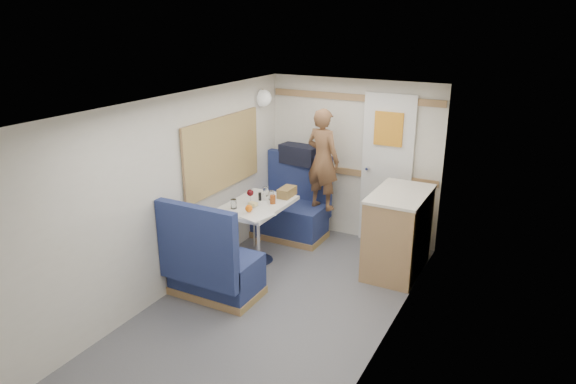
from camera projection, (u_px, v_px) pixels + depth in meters
The scene contains 28 objects.
floor at pixel (262, 319), 4.82m from camera, with size 4.50×4.50×0.00m, color #515156.
ceiling at pixel (258, 107), 4.17m from camera, with size 4.50×4.50×0.00m, color silver.
wall_back at pixel (353, 160), 6.37m from camera, with size 2.20×0.02×2.00m, color silver.
wall_left at pixel (163, 201), 4.98m from camera, with size 0.02×4.50×2.00m, color silver.
wall_right at pixel (381, 246), 4.01m from camera, with size 0.02×4.50×2.00m, color silver.
oak_trim_low at pixel (352, 172), 6.41m from camera, with size 2.15×0.02×0.08m, color olive.
oak_trim_high at pixel (355, 97), 6.10m from camera, with size 2.15×0.02×0.08m, color olive.
side_window at pixel (222, 153), 5.72m from camera, with size 0.04×1.30×0.72m, color #A2B398.
rear_door at pixel (387, 168), 6.16m from camera, with size 0.62×0.12×1.86m.
dinette_table at pixel (257, 217), 5.76m from camera, with size 0.62×0.92×0.72m.
bench_far at pixel (292, 214), 6.57m from camera, with size 0.90×0.59×1.05m.
bench_near at pixel (212, 270), 5.12m from camera, with size 0.90×0.59×1.05m.
ledge at pixel (301, 165), 6.59m from camera, with size 0.90×0.14×0.04m, color olive.
dome_light at pixel (263, 98), 6.25m from camera, with size 0.20×0.20×0.20m, color white.
galley_counter at pixel (398, 232), 5.60m from camera, with size 0.57×0.92×0.92m.
person at pixel (323, 159), 6.16m from camera, with size 0.45×0.30×1.23m, color brown.
duffel_bag at pixel (300, 154), 6.56m from camera, with size 0.50×0.24×0.24m, color black.
tray at pixel (258, 216), 5.34m from camera, with size 0.24×0.31×0.02m, color white.
orange_fruit at pixel (249, 208), 5.41m from camera, with size 0.08×0.08×0.08m, color orange.
cheese_block at pixel (253, 204), 5.60m from camera, with size 0.10×0.06×0.03m, color #D3BD79.
wine_glass at pixel (250, 193), 5.66m from camera, with size 0.08×0.08×0.17m.
tumbler_left at pixel (234, 204), 5.55m from camera, with size 0.06×0.06×0.11m, color white.
tumbler_mid at pixel (266, 191), 5.94m from camera, with size 0.07×0.07×0.11m, color white.
tumbler_right at pixel (271, 195), 5.81m from camera, with size 0.06×0.06×0.10m, color white.
beer_glass at pixel (273, 199), 5.69m from camera, with size 0.06×0.06×0.10m, color #8F3F14.
pepper_grinder at pixel (260, 197), 5.79m from camera, with size 0.04×0.04×0.09m, color black.
salt_grinder at pixel (264, 196), 5.80m from camera, with size 0.04×0.04×0.09m, color silver.
bread_loaf at pixel (287, 192), 5.92m from camera, with size 0.14×0.25×0.11m, color olive.
Camera 1 is at (2.16, -3.57, 2.70)m, focal length 32.00 mm.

